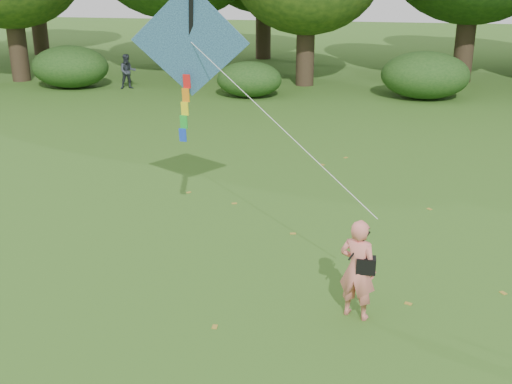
# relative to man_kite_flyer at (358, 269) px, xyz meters

# --- Properties ---
(ground) EXTENTS (100.00, 100.00, 0.00)m
(ground) POSITION_rel_man_kite_flyer_xyz_m (-0.56, -0.61, -0.83)
(ground) COLOR #265114
(ground) RESTS_ON ground
(man_kite_flyer) EXTENTS (0.71, 0.59, 1.66)m
(man_kite_flyer) POSITION_rel_man_kite_flyer_xyz_m (0.00, 0.00, 0.00)
(man_kite_flyer) COLOR #E97A6D
(man_kite_flyer) RESTS_ON ground
(bystander_left) EXTENTS (0.90, 0.83, 1.48)m
(bystander_left) POSITION_rel_man_kite_flyer_xyz_m (-10.01, 17.31, -0.09)
(bystander_left) COLOR #2B313A
(bystander_left) RESTS_ON ground
(crossbody_bag) EXTENTS (0.43, 0.20, 0.68)m
(crossbody_bag) POSITION_rel_man_kite_flyer_xyz_m (0.12, -0.03, 0.11)
(crossbody_bag) COLOR black
(crossbody_bag) RESTS_ON ground
(flying_kite) EXTENTS (4.55, 2.89, 3.30)m
(flying_kite) POSITION_rel_man_kite_flyer_xyz_m (-3.21, 2.44, 3.07)
(flying_kite) COLOR #23539B
(flying_kite) RESTS_ON ground
(shrub_band) EXTENTS (39.15, 3.22, 1.88)m
(shrub_band) POSITION_rel_man_kite_flyer_xyz_m (-1.28, 16.99, 0.03)
(shrub_band) COLOR #264919
(shrub_band) RESTS_ON ground
(fallen_leaves) EXTENTS (7.60, 9.43, 0.01)m
(fallen_leaves) POSITION_rel_man_kite_flyer_xyz_m (-0.35, 3.79, -0.82)
(fallen_leaves) COLOR olive
(fallen_leaves) RESTS_ON ground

